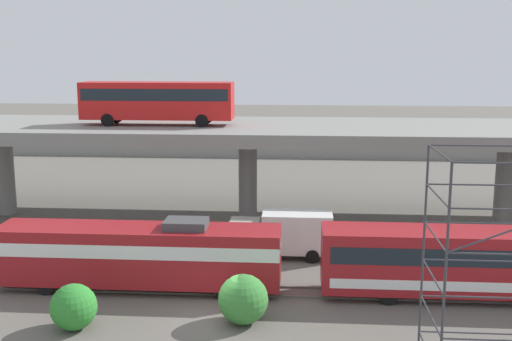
{
  "coord_description": "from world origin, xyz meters",
  "views": [
    {
      "loc": [
        4.32,
        -29.8,
        13.54
      ],
      "look_at": [
        0.64,
        20.44,
        3.92
      ],
      "focal_mm": 44.05,
      "sensor_mm": 36.0,
      "label": 1
    }
  ],
  "objects": [
    {
      "name": "ground_plane",
      "position": [
        0.0,
        0.0,
        0.0
      ],
      "size": [
        260.0,
        260.0,
        0.0
      ],
      "primitive_type": "plane",
      "color": "#605B54"
    },
    {
      "name": "rail_strip_near",
      "position": [
        0.0,
        3.29,
        0.06
      ],
      "size": [
        110.0,
        0.12,
        0.12
      ],
      "primitive_type": "cube",
      "color": "#59544C",
      "rests_on": "ground_plane"
    },
    {
      "name": "rail_strip_far",
      "position": [
        0.0,
        4.71,
        0.06
      ],
      "size": [
        110.0,
        0.12,
        0.12
      ],
      "primitive_type": "cube",
      "color": "#59544C",
      "rests_on": "ground_plane"
    },
    {
      "name": "train_locomotive",
      "position": [
        -5.7,
        4.0,
        2.19
      ],
      "size": [
        17.33,
        3.04,
        4.18
      ],
      "rotation": [
        0.0,
        0.0,
        3.14
      ],
      "color": "maroon",
      "rests_on": "ground_plane"
    },
    {
      "name": "train_coach_lead",
      "position": [
        15.86,
        4.0,
        2.17
      ],
      "size": [
        20.66,
        3.04,
        3.86
      ],
      "rotation": [
        0.0,
        0.0,
        3.14
      ],
      "color": "maroon",
      "rests_on": "ground_plane"
    },
    {
      "name": "highway_overpass",
      "position": [
        0.0,
        20.0,
        7.0
      ],
      "size": [
        96.0,
        12.65,
        7.72
      ],
      "color": "gray",
      "rests_on": "ground_plane"
    },
    {
      "name": "transit_bus_on_overpass",
      "position": [
        -7.09,
        19.26,
        9.79
      ],
      "size": [
        12.0,
        2.68,
        3.4
      ],
      "color": "red",
      "rests_on": "highway_overpass"
    },
    {
      "name": "service_truck_west",
      "position": [
        3.24,
        10.32,
        1.64
      ],
      "size": [
        6.8,
        2.46,
        3.04
      ],
      "rotation": [
        0.0,
        0.0,
        3.14
      ],
      "color": "#9E998C",
      "rests_on": "ground_plane"
    },
    {
      "name": "scaffolding_tower",
      "position": [
        11.53,
        -6.19,
        5.27
      ],
      "size": [
        4.15,
        4.15,
        9.83
      ],
      "color": "#38383D",
      "rests_on": "ground_plane"
    },
    {
      "name": "pier_parking_lot",
      "position": [
        0.0,
        55.0,
        0.63
      ],
      "size": [
        78.83,
        11.76,
        1.26
      ],
      "primitive_type": "cube",
      "color": "gray",
      "rests_on": "ground_plane"
    },
    {
      "name": "parked_car_0",
      "position": [
        27.77,
        55.03,
        2.03
      ],
      "size": [
        4.21,
        1.9,
        1.5
      ],
      "color": "silver",
      "rests_on": "pier_parking_lot"
    },
    {
      "name": "parked_car_1",
      "position": [
        16.09,
        56.08,
        2.03
      ],
      "size": [
        4.19,
        1.95,
        1.5
      ],
      "rotation": [
        0.0,
        0.0,
        3.14
      ],
      "color": "#9E998C",
      "rests_on": "pier_parking_lot"
    },
    {
      "name": "parked_car_2",
      "position": [
        21.72,
        55.49,
        2.03
      ],
      "size": [
        4.07,
        1.91,
        1.5
      ],
      "rotation": [
        0.0,
        0.0,
        3.14
      ],
      "color": "#515459",
      "rests_on": "pier_parking_lot"
    },
    {
      "name": "parked_car_3",
      "position": [
        30.11,
        52.4,
        2.03
      ],
      "size": [
        4.53,
        1.89,
        1.5
      ],
      "color": "navy",
      "rests_on": "pier_parking_lot"
    },
    {
      "name": "parked_car_4",
      "position": [
        -29.3,
        55.31,
        2.03
      ],
      "size": [
        4.34,
        1.93,
        1.5
      ],
      "color": "#9E998C",
      "rests_on": "pier_parking_lot"
    },
    {
      "name": "parked_car_5",
      "position": [
        -8.74,
        55.72,
        2.03
      ],
      "size": [
        4.03,
        1.85,
        1.5
      ],
      "color": "navy",
      "rests_on": "pier_parking_lot"
    },
    {
      "name": "parked_car_6",
      "position": [
        -20.86,
        56.11,
        2.03
      ],
      "size": [
        4.62,
        1.91,
        1.5
      ],
      "color": "black",
      "rests_on": "pier_parking_lot"
    },
    {
      "name": "parked_car_7",
      "position": [
        -15.96,
        54.38,
        2.03
      ],
      "size": [
        4.4,
        1.85,
        1.5
      ],
      "color": "#0C4C26",
      "rests_on": "pier_parking_lot"
    },
    {
      "name": "harbor_water",
      "position": [
        0.0,
        78.0,
        0.0
      ],
      "size": [
        140.0,
        36.0,
        0.01
      ],
      "primitive_type": "cube",
      "color": "#385B7A",
      "rests_on": "ground_plane"
    },
    {
      "name": "shrub_left",
      "position": [
        -6.76,
        -1.51,
        1.15
      ],
      "size": [
        2.3,
        2.3,
        2.3
      ],
      "primitive_type": "sphere",
      "color": "#2E872F",
      "rests_on": "ground_plane"
    },
    {
      "name": "shrub_right",
      "position": [
        1.5,
        -0.21,
        1.27
      ],
      "size": [
        2.54,
        2.54,
        2.54
      ],
      "primitive_type": "sphere",
      "color": "#3A8436",
      "rests_on": "ground_plane"
    }
  ]
}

